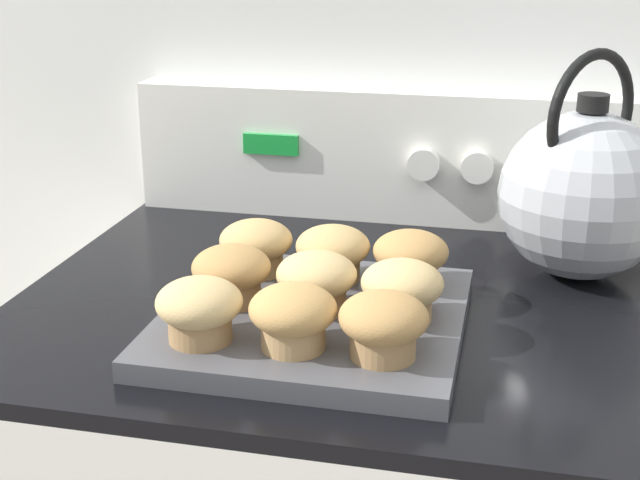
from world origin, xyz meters
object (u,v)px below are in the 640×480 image
at_px(muffin_r0_c2, 383,324).
at_px(muffin_r2_c1, 333,252).
at_px(muffin_pan, 314,320).
at_px(muffin_r0_c1, 293,315).
at_px(muffin_r0_c0, 199,308).
at_px(muffin_r1_c2, 402,289).
at_px(muffin_r2_c2, 411,257).
at_px(muffin_r2_c0, 256,245).
at_px(tea_kettle, 585,192).
at_px(muffin_r1_c0, 231,273).
at_px(muffin_r1_c1, 317,280).

relative_size(muffin_r0_c2, muffin_r2_c1, 1.00).
bearing_deg(muffin_pan, muffin_r0_c1, -89.50).
height_order(muffin_pan, muffin_r0_c1, muffin_r0_c1).
height_order(muffin_r0_c0, muffin_r1_c2, same).
bearing_deg(muffin_r1_c2, muffin_r2_c2, 92.18).
bearing_deg(muffin_r1_c2, muffin_r2_c0, 153.14).
bearing_deg(muffin_r1_c2, tea_kettle, 50.80).
xyz_separation_m(muffin_r2_c1, muffin_r2_c2, (0.09, 0.00, 0.00)).
height_order(muffin_pan, muffin_r0_c0, muffin_r0_c0).
distance_m(muffin_r0_c0, muffin_r0_c1, 0.09).
height_order(muffin_r0_c0, muffin_r1_c0, same).
relative_size(muffin_r2_c1, tea_kettle, 0.31).
bearing_deg(muffin_r1_c0, muffin_r1_c1, 0.27).
relative_size(muffin_r2_c2, tea_kettle, 0.31).
xyz_separation_m(muffin_r0_c1, muffin_r2_c1, (0.00, 0.18, 0.00)).
bearing_deg(muffin_r0_c1, muffin_r2_c0, 116.74).
distance_m(muffin_r1_c0, muffin_r1_c2, 0.18).
bearing_deg(muffin_r1_c0, muffin_pan, -1.59).
bearing_deg(muffin_r1_c1, muffin_r2_c1, 90.91).
xyz_separation_m(muffin_r0_c0, muffin_r2_c2, (0.18, 0.18, 0.00)).
relative_size(muffin_r0_c0, muffin_r2_c2, 1.00).
relative_size(muffin_r0_c1, muffin_r2_c1, 1.00).
xyz_separation_m(muffin_r0_c1, muffin_r1_c0, (-0.09, 0.09, 0.00)).
bearing_deg(muffin_r2_c0, muffin_r1_c1, -43.76).
bearing_deg(muffin_pan, muffin_r2_c2, 46.11).
height_order(muffin_r0_c1, muffin_r2_c1, same).
bearing_deg(muffin_r1_c1, muffin_r0_c1, -91.10).
height_order(muffin_pan, muffin_r2_c2, muffin_r2_c2).
bearing_deg(muffin_r2_c1, muffin_pan, -90.73).
xyz_separation_m(muffin_r0_c2, tea_kettle, (0.19, 0.31, 0.05)).
bearing_deg(muffin_r0_c2, muffin_r0_c0, -178.53).
bearing_deg(muffin_pan, muffin_r1_c1, 49.35).
height_order(muffin_r2_c2, tea_kettle, tea_kettle).
distance_m(muffin_pan, muffin_r0_c1, 0.10).
height_order(muffin_r1_c2, tea_kettle, tea_kettle).
relative_size(muffin_r0_c0, muffin_r2_c0, 1.00).
bearing_deg(muffin_r2_c1, muffin_r0_c1, -90.12).
xyz_separation_m(muffin_r2_c2, tea_kettle, (0.19, 0.13, 0.05)).
relative_size(muffin_r1_c2, muffin_r2_c0, 1.00).
height_order(muffin_r2_c0, tea_kettle, tea_kettle).
height_order(muffin_r1_c0, muffin_r2_c2, same).
bearing_deg(muffin_r2_c1, muffin_r2_c2, 1.55).
xyz_separation_m(muffin_r0_c1, muffin_r2_c0, (-0.09, 0.18, 0.00)).
xyz_separation_m(muffin_pan, muffin_r2_c1, (0.00, 0.09, 0.04)).
relative_size(muffin_pan, tea_kettle, 1.14).
relative_size(muffin_r2_c0, tea_kettle, 0.31).
relative_size(muffin_pan, muffin_r0_c2, 3.69).
distance_m(muffin_r1_c0, muffin_r2_c0, 0.09).
height_order(muffin_r1_c1, muffin_r2_c1, same).
relative_size(muffin_r0_c0, muffin_r0_c1, 1.00).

